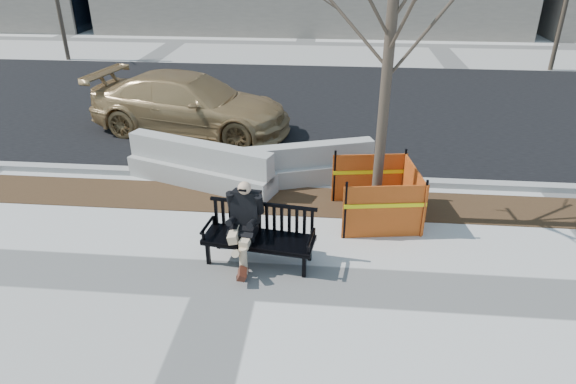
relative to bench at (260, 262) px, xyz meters
The scene contains 12 objects.
ground 0.65m from the bench, 128.21° to the right, with size 120.00×120.00×0.00m, color beige.
mulch_strip 2.13m from the bench, 100.81° to the left, with size 40.00×1.20×0.02m, color #47301C.
asphalt_street 8.30m from the bench, 92.76° to the left, with size 60.00×10.40×0.01m, color black.
curb 3.07m from the bench, 97.48° to the left, with size 60.00×0.25×0.12m, color #9E9B93.
bench is the anchor object (origin of this frame).
seated_man 0.25m from the bench, 161.39° to the left, with size 0.56×0.94×1.32m, color black, non-canonical shape.
tree_fence 2.48m from the bench, 39.88° to the left, with size 2.13×2.13×5.33m, color orange, non-canonical shape.
sedan 6.28m from the bench, 114.43° to the left, with size 2.12×5.20×1.51m, color #A07E4E.
jersey_barrier_left 3.13m from the bench, 120.94° to the left, with size 3.26×0.65×0.93m, color #A5A29A, non-canonical shape.
jersey_barrier_right 3.01m from the bench, 80.34° to the left, with size 2.96×0.59×0.85m, color #A8A59D, non-canonical shape.
far_tree_left 16.98m from the bench, 126.10° to the left, with size 1.83×1.83×4.95m, color #4A3C2F, non-canonical shape.
far_tree_right 16.55m from the bench, 55.70° to the left, with size 1.91×1.91×5.17m, color #44382C, non-canonical shape.
Camera 1 is at (1.46, -6.08, 4.65)m, focal length 31.50 mm.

